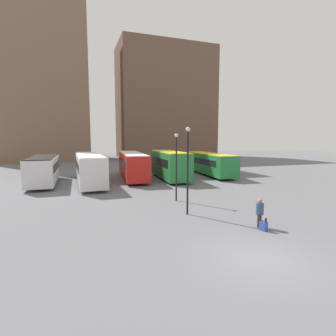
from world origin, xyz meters
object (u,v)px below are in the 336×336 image
(bus_0, at_px, (44,169))
(bus_4, at_px, (209,163))
(suitcase, at_px, (263,226))
(bus_3, at_px, (170,164))
(lamp_post_0, at_px, (176,161))
(traveler, at_px, (260,210))
(bus_2, at_px, (132,164))
(lamp_post_1, at_px, (188,164))
(bus_1, at_px, (89,168))

(bus_0, bearing_deg, bus_4, -87.61)
(bus_4, height_order, suitcase, bus_4)
(bus_3, height_order, lamp_post_0, lamp_post_0)
(bus_3, xyz_separation_m, suitcase, (-1.30, -18.22, -1.53))
(traveler, height_order, suitcase, traveler)
(bus_2, bearing_deg, suitcase, -167.40)
(suitcase, bearing_deg, bus_4, -35.08)
(bus_4, bearing_deg, suitcase, 164.12)
(lamp_post_0, distance_m, lamp_post_1, 3.74)
(bus_3, bearing_deg, suitcase, 179.63)
(traveler, bearing_deg, bus_3, -18.27)
(bus_4, bearing_deg, bus_0, 96.88)
(bus_2, distance_m, bus_4, 10.30)
(bus_0, distance_m, bus_4, 20.02)
(suitcase, bearing_deg, bus_1, 8.93)
(bus_0, bearing_deg, bus_1, -104.66)
(bus_0, height_order, lamp_post_0, lamp_post_0)
(suitcase, xyz_separation_m, lamp_post_1, (-2.58, 4.04, 3.00))
(bus_0, xyz_separation_m, bus_1, (4.58, -1.22, 0.13))
(lamp_post_1, bearing_deg, bus_0, 122.76)
(bus_0, bearing_deg, lamp_post_0, -137.70)
(bus_1, bearing_deg, traveler, -157.10)
(bus_2, bearing_deg, lamp_post_0, -171.37)
(traveler, bearing_deg, bus_4, -35.23)
(bus_2, height_order, traveler, bus_2)
(bus_3, relative_size, traveler, 5.91)
(bus_2, distance_m, lamp_post_0, 12.83)
(traveler, bearing_deg, lamp_post_1, 22.94)
(lamp_post_0, bearing_deg, bus_3, 72.95)
(bus_4, bearing_deg, bus_2, 92.96)
(bus_0, xyz_separation_m, traveler, (12.58, -18.87, -0.65))
(bus_1, bearing_deg, lamp_post_1, -160.94)
(suitcase, distance_m, lamp_post_1, 5.66)
(lamp_post_0, bearing_deg, bus_0, 132.09)
(lamp_post_1, bearing_deg, traveler, -52.56)
(bus_3, height_order, traveler, bus_3)
(traveler, relative_size, lamp_post_0, 0.30)
(suitcase, bearing_deg, lamp_post_0, -0.52)
(bus_4, bearing_deg, lamp_post_0, 147.33)
(lamp_post_1, bearing_deg, bus_3, 74.69)
(bus_0, height_order, bus_2, bus_2)
(bus_4, height_order, lamp_post_1, lamp_post_1)
(bus_1, distance_m, bus_4, 15.55)
(suitcase, bearing_deg, traveler, -28.94)
(lamp_post_0, xyz_separation_m, lamp_post_1, (-0.66, -3.68, 0.17))
(bus_1, distance_m, suitcase, 19.84)
(bus_2, xyz_separation_m, traveler, (2.87, -19.95, -0.75))
(bus_0, distance_m, lamp_post_1, 18.31)
(bus_0, height_order, bus_4, bus_0)
(bus_3, bearing_deg, lamp_post_1, 168.39)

